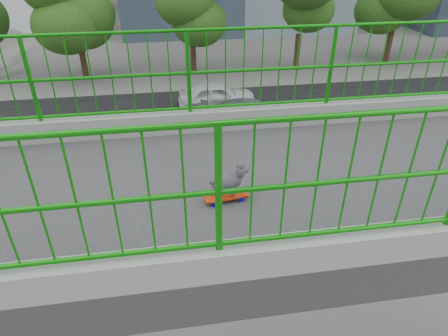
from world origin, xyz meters
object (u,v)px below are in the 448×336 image
poodle (228,180)px  car_2 (125,154)px  car_3 (252,115)px  car_4 (217,95)px  skateboard (226,197)px  car_1 (320,175)px

poodle → car_2: 14.58m
car_3 → car_4: (-3.20, -1.48, 0.00)m
car_2 → car_3: size_ratio=0.93×
skateboard → poodle: 0.21m
car_4 → car_1: bearing=-162.8°
poodle → car_1: poodle is taller
skateboard → car_3: size_ratio=0.09×
car_1 → car_3: car_3 is taller
car_2 → car_3: car_3 is taller
skateboard → car_2: (-12.77, -2.59, -6.34)m
skateboard → car_1: size_ratio=0.10×
skateboard → car_2: bearing=-176.4°
poodle → car_3: (-15.96, 4.01, -6.46)m
skateboard → car_3: bearing=158.0°
poodle → car_3: size_ratio=0.08×
poodle → car_4: poodle is taller
skateboard → poodle: size_ratio=1.10×
poodle → car_1: bearing=142.3°
car_1 → car_3: size_ratio=0.84×
car_3 → car_1: bearing=-167.0°
skateboard → car_3: (-15.97, 4.03, -6.25)m
poodle → car_1: (-9.56, 5.49, -6.50)m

